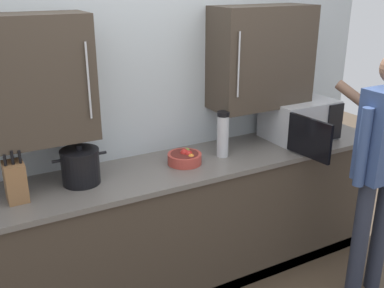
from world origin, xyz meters
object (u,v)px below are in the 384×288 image
fruit_bowl (185,158)px  knife_block (15,181)px  thermos_flask (223,134)px  stock_pot (81,166)px  person_figure (381,159)px  microwave_oven (297,120)px

fruit_bowl → knife_block: bearing=-179.4°
thermos_flask → stock_pot: 0.99m
knife_block → stock_pot: knife_block is taller
person_figure → stock_pot: bearing=156.8°
microwave_oven → fruit_bowl: (-1.00, -0.03, -0.11)m
fruit_bowl → stock_pot: bearing=177.3°
thermos_flask → fruit_bowl: bearing=178.2°
thermos_flask → microwave_oven: bearing=3.1°
thermos_flask → person_figure: person_figure is taller
fruit_bowl → person_figure: person_figure is taller
fruit_bowl → microwave_oven: bearing=1.7°
knife_block → fruit_bowl: size_ratio=1.32×
knife_block → fruit_bowl: (1.07, 0.01, -0.07)m
microwave_oven → fruit_bowl: size_ratio=3.27×
thermos_flask → fruit_bowl: 0.32m
thermos_flask → person_figure: bearing=-43.0°
knife_block → fruit_bowl: 1.08m
fruit_bowl → stock_pot: size_ratio=0.70×
microwave_oven → fruit_bowl: bearing=-178.3°
knife_block → thermos_flask: (1.37, 0.00, 0.05)m
thermos_flask → fruit_bowl: thermos_flask is taller
microwave_oven → person_figure: (0.05, -0.75, -0.07)m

